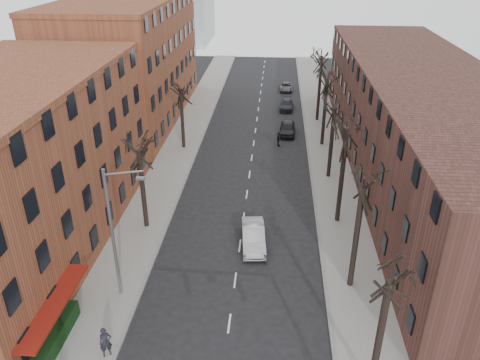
% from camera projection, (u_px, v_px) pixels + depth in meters
% --- Properties ---
extents(sidewalk_left, '(4.00, 90.00, 0.15)m').
position_uv_depth(sidewalk_left, '(182.00, 144.00, 52.35)').
color(sidewalk_left, gray).
rests_on(sidewalk_left, ground).
extents(sidewalk_right, '(4.00, 90.00, 0.15)m').
position_uv_depth(sidewalk_right, '(326.00, 148.00, 51.24)').
color(sidewalk_right, gray).
rests_on(sidewalk_right, ground).
extents(building_left_near, '(12.00, 26.00, 12.00)m').
position_uv_depth(building_left_near, '(9.00, 172.00, 32.46)').
color(building_left_near, brown).
rests_on(building_left_near, ground).
extents(building_left_far, '(12.00, 28.00, 14.00)m').
position_uv_depth(building_left_far, '(129.00, 62.00, 57.73)').
color(building_left_far, brown).
rests_on(building_left_far, ground).
extents(building_right, '(12.00, 50.00, 10.00)m').
position_uv_depth(building_right, '(421.00, 124.00, 44.00)').
color(building_right, '#4E2B24').
rests_on(building_right, ground).
extents(awning_left, '(1.20, 7.00, 0.15)m').
position_uv_depth(awning_left, '(63.00, 339.00, 26.75)').
color(awning_left, maroon).
rests_on(awning_left, ground).
extents(hedge, '(0.80, 6.00, 1.00)m').
position_uv_depth(hedge, '(51.00, 344.00, 25.58)').
color(hedge, black).
rests_on(hedge, sidewalk_left).
extents(tree_right_b, '(5.20, 5.20, 10.80)m').
position_uv_depth(tree_right_b, '(350.00, 286.00, 30.89)').
color(tree_right_b, black).
rests_on(tree_right_b, ground).
extents(tree_right_c, '(5.20, 5.20, 11.60)m').
position_uv_depth(tree_right_c, '(337.00, 222.00, 37.99)').
color(tree_right_c, black).
rests_on(tree_right_c, ground).
extents(tree_right_d, '(5.20, 5.20, 10.00)m').
position_uv_depth(tree_right_d, '(328.00, 177.00, 45.09)').
color(tree_right_d, black).
rests_on(tree_right_d, ground).
extents(tree_right_e, '(5.20, 5.20, 10.80)m').
position_uv_depth(tree_right_e, '(322.00, 145.00, 52.18)').
color(tree_right_e, black).
rests_on(tree_right_e, ground).
extents(tree_right_f, '(5.20, 5.20, 11.60)m').
position_uv_depth(tree_right_f, '(317.00, 121.00, 59.28)').
color(tree_right_f, black).
rests_on(tree_right_f, ground).
extents(tree_left_a, '(5.20, 5.20, 9.50)m').
position_uv_depth(tree_left_a, '(147.00, 227.00, 37.27)').
color(tree_left_a, black).
rests_on(tree_left_a, ground).
extents(tree_left_b, '(5.20, 5.20, 9.50)m').
position_uv_depth(tree_left_b, '(184.00, 148.00, 51.47)').
color(tree_left_b, black).
rests_on(tree_left_b, ground).
extents(streetlight, '(2.45, 0.22, 9.03)m').
position_uv_depth(streetlight, '(114.00, 229.00, 27.85)').
color(streetlight, slate).
rests_on(streetlight, ground).
extents(silver_sedan, '(2.11, 4.84, 1.55)m').
position_uv_depth(silver_sedan, '(253.00, 236.00, 34.70)').
color(silver_sedan, '#ABACB2').
rests_on(silver_sedan, ground).
extents(parked_car_near, '(1.93, 4.43, 1.49)m').
position_uv_depth(parked_car_near, '(287.00, 128.00, 54.85)').
color(parked_car_near, black).
rests_on(parked_car_near, ground).
extents(parked_car_mid, '(2.01, 4.44, 1.26)m').
position_uv_depth(parked_car_mid, '(287.00, 105.00, 63.05)').
color(parked_car_mid, '#212229').
rests_on(parked_car_mid, ground).
extents(parked_car_far, '(1.90, 4.11, 1.14)m').
position_uv_depth(parked_car_far, '(286.00, 87.00, 71.07)').
color(parked_car_far, '#54555B').
rests_on(parked_car_far, ground).
extents(pedestrian_a, '(0.80, 0.71, 1.83)m').
position_uv_depth(pedestrian_a, '(106.00, 342.00, 25.18)').
color(pedestrian_a, black).
rests_on(pedestrian_a, sidewalk_left).
extents(pedestrian_crossing, '(0.63, 1.04, 1.66)m').
position_uv_depth(pedestrian_crossing, '(279.00, 139.00, 51.56)').
color(pedestrian_crossing, black).
rests_on(pedestrian_crossing, ground).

